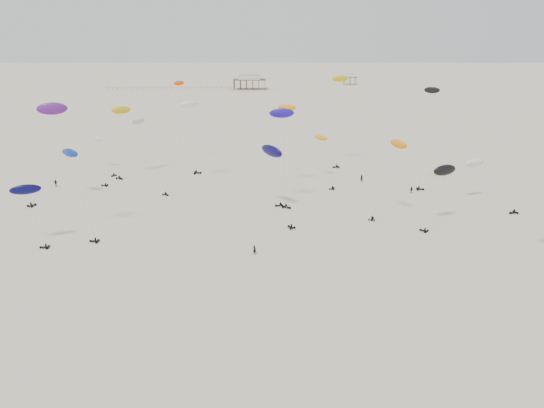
{
  "coord_description": "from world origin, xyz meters",
  "views": [
    {
      "loc": [
        -1.54,
        -0.58,
        35.95
      ],
      "look_at": [
        0.0,
        88.0,
        7.0
      ],
      "focal_mm": 35.0,
      "sensor_mm": 36.0,
      "label": 1
    }
  ],
  "objects_px": {
    "pavilion_main": "(250,83)",
    "spectator_0": "(255,254)",
    "rig_4": "(134,135)",
    "rig_9": "(285,128)",
    "pavilion_small": "(350,80)"
  },
  "relations": [
    {
      "from": "pavilion_small",
      "to": "rig_4",
      "type": "distance_m",
      "value": 262.43
    },
    {
      "from": "rig_9",
      "to": "pavilion_main",
      "type": "bearing_deg",
      "value": -9.51
    },
    {
      "from": "rig_9",
      "to": "spectator_0",
      "type": "relative_size",
      "value": 11.96
    },
    {
      "from": "rig_4",
      "to": "pavilion_main",
      "type": "bearing_deg",
      "value": -148.68
    },
    {
      "from": "rig_4",
      "to": "rig_9",
      "type": "xyz_separation_m",
      "value": [
        38.41,
        -16.07,
        4.45
      ]
    },
    {
      "from": "rig_4",
      "to": "spectator_0",
      "type": "distance_m",
      "value": 62.99
    },
    {
      "from": "pavilion_small",
      "to": "spectator_0",
      "type": "xyz_separation_m",
      "value": [
        -63.07,
        -297.96,
        -3.49
      ]
    },
    {
      "from": "spectator_0",
      "to": "pavilion_main",
      "type": "bearing_deg",
      "value": -51.88
    },
    {
      "from": "pavilion_small",
      "to": "spectator_0",
      "type": "relative_size",
      "value": 4.62
    },
    {
      "from": "pavilion_main",
      "to": "spectator_0",
      "type": "relative_size",
      "value": 10.78
    },
    {
      "from": "pavilion_small",
      "to": "pavilion_main",
      "type": "bearing_deg",
      "value": -156.8
    },
    {
      "from": "pavilion_main",
      "to": "spectator_0",
      "type": "bearing_deg",
      "value": -88.52
    },
    {
      "from": "rig_4",
      "to": "spectator_0",
      "type": "height_order",
      "value": "rig_4"
    },
    {
      "from": "rig_4",
      "to": "pavilion_small",
      "type": "bearing_deg",
      "value": -163.27
    },
    {
      "from": "pavilion_small",
      "to": "spectator_0",
      "type": "bearing_deg",
      "value": -101.95
    }
  ]
}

